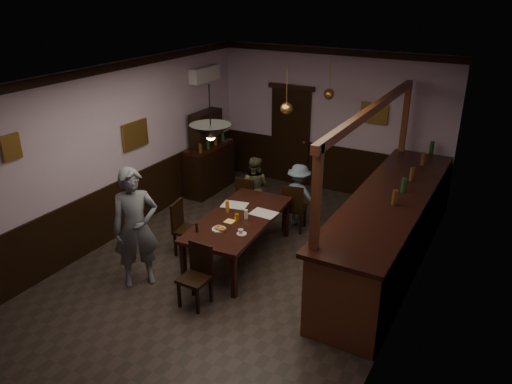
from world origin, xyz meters
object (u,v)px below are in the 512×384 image
Objects in this scene: pendant_iron at (211,133)px; pendant_brass_mid at (286,109)px; chair_side at (183,225)px; chair_far_left at (248,198)px; coffee_cup at (241,232)px; dining_table at (239,221)px; person_seated_right at (299,195)px; chair_near at (197,272)px; soda_can at (237,217)px; bar_counter at (388,229)px; person_seated_left at (254,187)px; sideboard at (209,160)px; person_standing at (136,228)px; pendant_brass_far at (329,94)px; chair_far_right at (294,206)px.

pendant_brass_mid is at bearing 83.96° from pendant_iron.
chair_side is at bearing 151.82° from pendant_iron.
chair_far_left is 1.97m from coffee_cup.
person_seated_right reaches higher than dining_table.
chair_near is at bearing -85.24° from dining_table.
soda_can is 2.37m from bar_counter.
coffee_cup is 2.19m from pendant_brass_mid.
pendant_iron is at bearing -140.43° from bar_counter.
person_seated_left reaches higher than coffee_cup.
coffee_cup is at bearing 92.93° from person_seated_right.
bar_counter is at bearing -16.44° from sideboard.
sideboard reaches higher than person_seated_left.
pendant_brass_mid reaches higher than chair_far_left.
pendant_brass_far is (1.41, 3.82, 1.38)m from person_standing.
chair_side is 2.55m from pendant_brass_mid.
pendant_brass_far reaches higher than coffee_cup.
pendant_iron is (2.11, -2.97, 1.66)m from sideboard.
person_standing is at bearing -178.45° from chair_near.
chair_far_left is 2.64m from chair_near.
chair_near is 0.98× the size of chair_side.
person_seated_left is 0.26× the size of bar_counter.
chair_far_left reaches higher than soda_can.
chair_near is 4.11m from sideboard.
pendant_brass_far is (0.20, 1.38, 0.00)m from pendant_brass_mid.
chair_far_left reaches higher than dining_table.
chair_side is 1.29m from coffee_cup.
soda_can is at bearing -153.19° from bar_counter.
dining_table is at bearing 116.52° from chair_far_left.
chair_near is (0.67, -2.56, 0.00)m from chair_far_left.
person_seated_left is 1.60× the size of pendant_iron.
bar_counter is at bearing 158.48° from chair_far_right.
pendant_brass_far is at bearing 21.56° from person_standing.
person_standing is at bearing 166.95° from chair_side.
soda_can is (-0.28, 0.36, 0.01)m from coffee_cup.
bar_counter is at bearing 26.81° from soda_can.
chair_side reaches higher than chair_far_left.
chair_far_right is 0.52× the size of sideboard.
pendant_brass_far is (0.13, 0.91, 1.70)m from person_seated_right.
person_standing is 2.88m from person_seated_left.
person_standing is 1.06× the size of sideboard.
person_seated_right is 2.45m from sideboard.
bar_counter is 2.83m from pendant_brass_far.
person_seated_right reaches higher than chair_far_right.
soda_can is 1.95m from pendant_brass_mid.
pendant_brass_mid is (2.31, -1.07, 1.60)m from sideboard.
person_seated_left is 1.49× the size of pendant_brass_mid.
chair_far_right is 1.51m from soda_can.
sideboard is at bearing -172.84° from pendant_brass_far.
pendant_brass_far reaches higher than chair_side.
bar_counter is at bearing 163.45° from person_seated_right.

